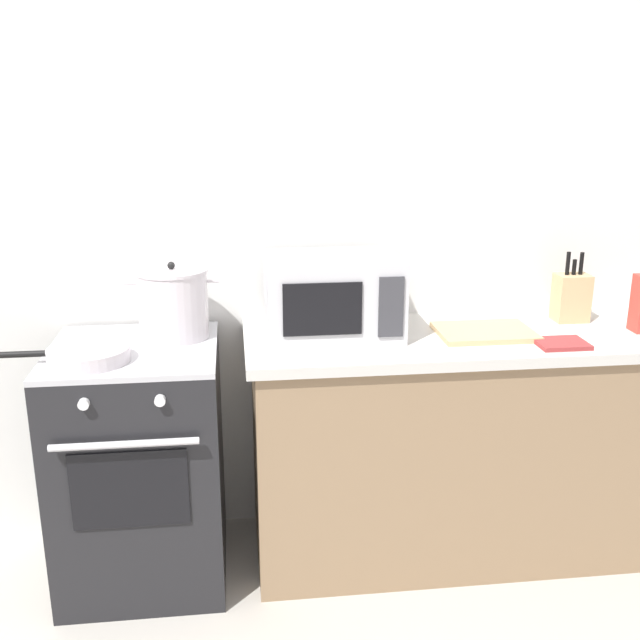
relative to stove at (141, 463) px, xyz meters
name	(u,v)px	position (x,y,z in m)	size (l,w,h in m)	color
back_wall	(302,235)	(0.65, 0.37, 0.79)	(4.40, 0.10, 2.50)	silver
lower_cabinet_right	(461,448)	(1.25, 0.02, -0.02)	(1.64, 0.56, 0.88)	#8C7051
countertop_right	(467,338)	(1.25, 0.02, 0.44)	(1.70, 0.60, 0.04)	beige
stove	(141,463)	(0.00, 0.00, 0.00)	(0.60, 0.64, 0.92)	black
stock_pot	(173,303)	(0.14, 0.11, 0.59)	(0.35, 0.26, 0.29)	silver
frying_pan	(87,355)	(-0.13, -0.13, 0.48)	(0.48, 0.28, 0.05)	silver
microwave	(332,296)	(0.74, 0.08, 0.61)	(0.50, 0.37, 0.30)	silver
cutting_board	(485,332)	(1.31, 0.00, 0.47)	(0.36, 0.26, 0.02)	tan
knife_block	(571,297)	(1.71, 0.14, 0.56)	(0.13, 0.10, 0.28)	tan
oven_mitt	(561,343)	(1.54, -0.16, 0.47)	(0.18, 0.14, 0.02)	#993333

